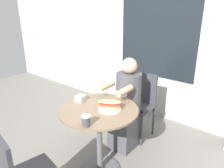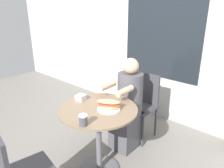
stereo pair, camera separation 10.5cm
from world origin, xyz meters
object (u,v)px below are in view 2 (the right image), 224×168
cafe_table (98,125)px  seated_diner (128,110)px  drink_cup (83,120)px  sandwich_on_plate (109,105)px  diner_chair (144,100)px

cafe_table → seated_diner: bearing=95.3°
cafe_table → drink_cup: (0.14, -0.31, 0.25)m
cafe_table → seated_diner: seated_diner is taller
seated_diner → sandwich_on_plate: (0.15, -0.51, 0.29)m
seated_diner → sandwich_on_plate: 0.61m
cafe_table → sandwich_on_plate: 0.27m
diner_chair → drink_cup: size_ratio=8.90×
diner_chair → seated_diner: 0.34m
diner_chair → sandwich_on_plate: size_ratio=3.72×
sandwich_on_plate → drink_cup: sandwich_on_plate is taller
diner_chair → drink_cup: diner_chair is taller
seated_diner → cafe_table: bearing=93.6°
drink_cup → seated_diner: bearing=102.1°
diner_chair → drink_cup: (0.19, -1.22, 0.28)m
diner_chair → sandwich_on_plate: diner_chair is taller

